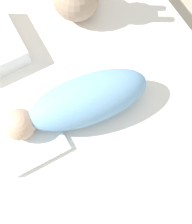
% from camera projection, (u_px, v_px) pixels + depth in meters
% --- Properties ---
extents(ground_plane, '(12.00, 12.00, 0.00)m').
position_uv_depth(ground_plane, '(103.00, 138.00, 1.35)').
color(ground_plane, '#B2A893').
extents(bed_mattress, '(1.59, 1.08, 0.17)m').
position_uv_depth(bed_mattress, '(103.00, 132.00, 1.27)').
color(bed_mattress, white).
rests_on(bed_mattress, ground_plane).
extents(burp_cloth, '(0.19, 0.22, 0.02)m').
position_uv_depth(burp_cloth, '(34.00, 140.00, 1.16)').
color(burp_cloth, white).
rests_on(burp_cloth, bed_mattress).
extents(swaddled_baby, '(0.25, 0.56, 0.16)m').
position_uv_depth(swaddled_baby, '(81.00, 102.00, 1.13)').
color(swaddled_baby, '#7FB7E5').
rests_on(swaddled_baby, bed_mattress).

